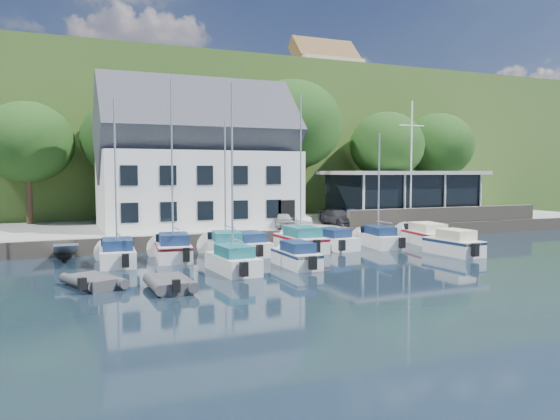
# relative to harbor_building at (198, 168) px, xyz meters

# --- Properties ---
(ground) EXTENTS (180.00, 180.00, 0.00)m
(ground) POSITION_rel_harbor_building_xyz_m (7.00, -16.50, -5.35)
(ground) COLOR black
(ground) RESTS_ON ground
(quay) EXTENTS (60.00, 13.00, 1.00)m
(quay) POSITION_rel_harbor_building_xyz_m (7.00, 1.00, -4.85)
(quay) COLOR gray
(quay) RESTS_ON ground
(quay_face) EXTENTS (60.00, 0.30, 1.00)m
(quay_face) POSITION_rel_harbor_building_xyz_m (7.00, -5.50, -4.85)
(quay_face) COLOR #655D51
(quay_face) RESTS_ON ground
(hillside) EXTENTS (160.00, 75.00, 16.00)m
(hillside) POSITION_rel_harbor_building_xyz_m (7.00, 45.50, 2.65)
(hillside) COLOR #385921
(hillside) RESTS_ON ground
(field_patch) EXTENTS (50.00, 30.00, 0.30)m
(field_patch) POSITION_rel_harbor_building_xyz_m (15.00, 53.50, 10.80)
(field_patch) COLOR #546532
(field_patch) RESTS_ON hillside
(farmhouse) EXTENTS (10.40, 7.00, 8.20)m
(farmhouse) POSITION_rel_harbor_building_xyz_m (29.00, 35.50, 14.75)
(farmhouse) COLOR beige
(farmhouse) RESTS_ON hillside
(harbor_building) EXTENTS (14.40, 8.20, 8.70)m
(harbor_building) POSITION_rel_harbor_building_xyz_m (0.00, 0.00, 0.00)
(harbor_building) COLOR white
(harbor_building) RESTS_ON quay
(club_pavilion) EXTENTS (13.20, 7.20, 4.10)m
(club_pavilion) POSITION_rel_harbor_building_xyz_m (18.00, -0.50, -2.30)
(club_pavilion) COLOR black
(club_pavilion) RESTS_ON quay
(seawall) EXTENTS (18.00, 0.50, 1.20)m
(seawall) POSITION_rel_harbor_building_xyz_m (19.00, -5.10, -3.75)
(seawall) COLOR #655D51
(seawall) RESTS_ON quay
(gangway) EXTENTS (1.20, 6.00, 1.40)m
(gangway) POSITION_rel_harbor_building_xyz_m (-9.50, -7.50, -5.35)
(gangway) COLOR silver
(gangway) RESTS_ON ground
(car_silver) EXTENTS (2.05, 3.51, 1.12)m
(car_silver) POSITION_rel_harbor_building_xyz_m (5.20, -4.04, -3.79)
(car_silver) COLOR #BBBBC1
(car_silver) RESTS_ON quay
(car_white) EXTENTS (1.42, 3.41, 1.10)m
(car_white) POSITION_rel_harbor_building_xyz_m (6.79, -2.60, -3.80)
(car_white) COLOR silver
(car_white) RESTS_ON quay
(car_dgrey) EXTENTS (1.90, 4.04, 1.14)m
(car_dgrey) POSITION_rel_harbor_building_xyz_m (10.07, -3.35, -3.78)
(car_dgrey) COLOR #2E2E33
(car_dgrey) RESTS_ON quay
(car_blue) EXTENTS (2.42, 3.75, 1.20)m
(car_blue) POSITION_rel_harbor_building_xyz_m (11.76, -2.63, -3.75)
(car_blue) COLOR #2F4892
(car_blue) RESTS_ON quay
(flagpole) EXTENTS (2.31, 0.20, 9.61)m
(flagpole) POSITION_rel_harbor_building_xyz_m (16.30, -4.00, 0.46)
(flagpole) COLOR white
(flagpole) RESTS_ON quay
(tree_0) EXTENTS (6.89, 6.89, 9.42)m
(tree_0) POSITION_rel_harbor_building_xyz_m (-11.71, 6.26, 0.36)
(tree_0) COLOR #10340F
(tree_0) RESTS_ON quay
(tree_1) EXTENTS (7.34, 7.34, 10.03)m
(tree_1) POSITION_rel_harbor_building_xyz_m (-4.34, 6.00, 0.67)
(tree_1) COLOR #10340F
(tree_1) RESTS_ON quay
(tree_2) EXTENTS (7.56, 7.56, 10.33)m
(tree_2) POSITION_rel_harbor_building_xyz_m (5.03, 6.24, 0.82)
(tree_2) COLOR #10340F
(tree_2) RESTS_ON quay
(tree_3) EXTENTS (9.12, 9.12, 12.46)m
(tree_3) POSITION_rel_harbor_building_xyz_m (10.52, 6.13, 1.88)
(tree_3) COLOR #10340F
(tree_3) RESTS_ON quay
(tree_4) EXTENTS (7.16, 7.16, 9.79)m
(tree_4) POSITION_rel_harbor_building_xyz_m (19.82, 4.74, 0.54)
(tree_4) COLOR #10340F
(tree_4) RESTS_ON quay
(tree_5) EXTENTS (7.37, 7.37, 10.07)m
(tree_5) POSITION_rel_harbor_building_xyz_m (26.88, 5.96, 0.69)
(tree_5) COLOR #10340F
(tree_5) RESTS_ON quay
(boat_r1_0) EXTENTS (2.42, 6.00, 8.68)m
(boat_r1_0) POSITION_rel_harbor_building_xyz_m (-6.90, -9.44, -1.01)
(boat_r1_0) COLOR silver
(boat_r1_0) RESTS_ON ground
(boat_r1_1) EXTENTS (2.71, 5.78, 9.36)m
(boat_r1_1) POSITION_rel_harbor_building_xyz_m (-3.78, -9.11, -0.67)
(boat_r1_1) COLOR silver
(boat_r1_1) RESTS_ON ground
(boat_r1_2) EXTENTS (2.86, 6.21, 9.12)m
(boat_r1_2) POSITION_rel_harbor_building_xyz_m (-0.63, -9.02, -0.79)
(boat_r1_2) COLOR silver
(boat_r1_2) RESTS_ON ground
(boat_r1_3) EXTENTS (2.15, 5.71, 1.39)m
(boat_r1_3) POSITION_rel_harbor_building_xyz_m (0.87, -8.79, -4.66)
(boat_r1_3) COLOR silver
(boat_r1_3) RESTS_ON ground
(boat_r1_4) EXTENTS (2.27, 6.26, 9.55)m
(boat_r1_4) POSITION_rel_harbor_building_xyz_m (4.48, -8.61, -0.58)
(boat_r1_4) COLOR silver
(boat_r1_4) RESTS_ON ground
(boat_r1_5) EXTENTS (2.89, 6.05, 1.35)m
(boat_r1_5) POSITION_rel_harbor_building_xyz_m (6.71, -8.51, -4.68)
(boat_r1_5) COLOR silver
(boat_r1_5) RESTS_ON ground
(boat_r1_6) EXTENTS (2.50, 6.23, 8.50)m
(boat_r1_6) POSITION_rel_harbor_building_xyz_m (10.10, -8.93, -1.10)
(boat_r1_6) COLOR silver
(boat_r1_6) RESTS_ON ground
(boat_r1_7) EXTENTS (3.08, 6.97, 1.48)m
(boat_r1_7) POSITION_rel_harbor_building_xyz_m (13.98, -8.88, -4.61)
(boat_r1_7) COLOR silver
(boat_r1_7) RESTS_ON ground
(boat_r2_1) EXTENTS (2.16, 5.78, 8.45)m
(boat_r2_1) POSITION_rel_harbor_building_xyz_m (-1.82, -14.12, -1.13)
(boat_r2_1) COLOR silver
(boat_r2_1) RESTS_ON ground
(boat_r2_2) EXTENTS (1.62, 5.23, 1.36)m
(boat_r2_2) POSITION_rel_harbor_building_xyz_m (1.78, -13.88, -4.67)
(boat_r2_2) COLOR silver
(boat_r2_2) RESTS_ON ground
(boat_r2_4) EXTENTS (2.23, 5.42, 1.57)m
(boat_r2_4) POSITION_rel_harbor_building_xyz_m (12.27, -13.82, -4.57)
(boat_r2_4) COLOR silver
(boat_r2_4) RESTS_ON ground
(dinghy_0) EXTENTS (2.80, 3.45, 0.70)m
(dinghy_0) POSITION_rel_harbor_building_xyz_m (-8.51, -15.24, -5.00)
(dinghy_0) COLOR #39393E
(dinghy_0) RESTS_ON ground
(dinghy_1) EXTENTS (1.91, 3.12, 0.72)m
(dinghy_1) POSITION_rel_harbor_building_xyz_m (-5.57, -17.06, -4.99)
(dinghy_1) COLOR #39393E
(dinghy_1) RESTS_ON ground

